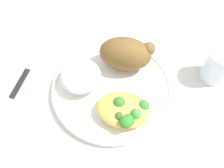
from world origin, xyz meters
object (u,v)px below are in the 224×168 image
(knife, at_px, (27,70))
(plate, at_px, (112,89))
(fork, at_px, (43,64))
(mac_cheese_with_broccoli, at_px, (125,110))
(roasted_chicken, at_px, (126,53))
(rice_pile, at_px, (81,76))
(water_glass, at_px, (218,65))

(knife, bearing_deg, plate, -5.67)
(plate, height_order, fork, plate)
(mac_cheese_with_broccoli, bearing_deg, roasted_chicken, 97.69)
(rice_pile, bearing_deg, plate, -0.44)
(plate, relative_size, roasted_chicken, 2.20)
(rice_pile, xyz_separation_m, fork, (-0.11, 0.04, -0.04))
(fork, height_order, water_glass, water_glass)
(plate, relative_size, water_glass, 3.24)
(roasted_chicken, bearing_deg, plate, -106.54)
(roasted_chicken, xyz_separation_m, rice_pile, (-0.09, -0.06, -0.02))
(roasted_chicken, bearing_deg, fork, -173.17)
(mac_cheese_with_broccoli, xyz_separation_m, fork, (-0.21, 0.10, -0.03))
(roasted_chicken, xyz_separation_m, fork, (-0.19, -0.02, -0.05))
(plate, relative_size, mac_cheese_with_broccoli, 2.43)
(mac_cheese_with_broccoli, distance_m, fork, 0.24)
(rice_pile, height_order, fork, rice_pile)
(rice_pile, height_order, knife, rice_pile)
(mac_cheese_with_broccoli, bearing_deg, water_glass, 37.71)
(mac_cheese_with_broccoli, bearing_deg, knife, 161.36)
(knife, xyz_separation_m, water_glass, (0.42, 0.06, 0.04))
(rice_pile, height_order, mac_cheese_with_broccoli, rice_pile)
(mac_cheese_with_broccoli, relative_size, water_glass, 1.33)
(knife, bearing_deg, mac_cheese_with_broccoli, -18.64)
(roasted_chicken, height_order, mac_cheese_with_broccoli, roasted_chicken)
(roasted_chicken, distance_m, fork, 0.20)
(fork, height_order, knife, knife)
(mac_cheese_with_broccoli, bearing_deg, fork, 153.86)
(roasted_chicken, bearing_deg, mac_cheese_with_broccoli, -82.31)
(mac_cheese_with_broccoli, relative_size, knife, 0.57)
(knife, bearing_deg, roasted_chicken, 11.42)
(plate, bearing_deg, fork, 166.32)
(plate, relative_size, rice_pile, 3.02)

